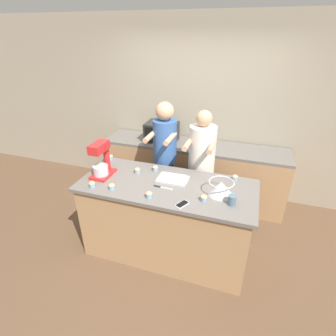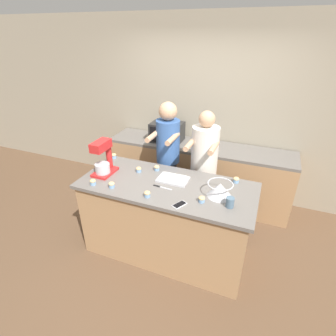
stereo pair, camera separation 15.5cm
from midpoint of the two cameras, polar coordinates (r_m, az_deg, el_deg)
The scene contains 21 objects.
ground_plane at distance 3.46m, azimuth 1.07°, elevation -17.23°, with size 16.00×16.00×0.00m, color brown.
back_wall at distance 4.16m, azimuth 9.45°, elevation 12.10°, with size 10.00×0.06×2.70m.
island_counter at distance 3.14m, azimuth 1.15°, elevation -11.01°, with size 1.94×0.84×0.96m.
back_counter at distance 4.18m, azimuth 7.40°, elevation -0.91°, with size 2.80×0.60×0.92m.
person_left at distance 3.47m, azimuth 1.25°, elevation 1.53°, with size 0.32×0.49×1.69m.
person_right at distance 3.38m, azimuth 8.99°, elevation -0.64°, with size 0.35×0.51×1.64m.
stand_mixer at distance 3.07m, azimuth -12.50°, elevation 1.78°, with size 0.20×0.30×0.41m.
mixing_bowl at distance 2.70m, azimuth 12.86°, elevation -4.57°, with size 0.26×0.26×0.15m.
baking_tray at distance 2.93m, azimuth 2.62°, elevation -2.42°, with size 0.34×0.22×0.04m.
microwave_oven at distance 4.07m, azimuth 0.90°, elevation 7.86°, with size 0.47×0.36×0.29m.
cell_phone at distance 2.55m, azimuth 4.27°, elevation -8.00°, with size 0.13×0.16×0.01m.
drinking_glass at distance 2.58m, azimuth 15.04°, elevation -7.26°, with size 0.08×0.08×0.10m.
knife at distance 2.81m, azimuth 0.11°, elevation -4.21°, with size 0.22×0.03×0.01m.
cupcake_0 at distance 2.65m, azimuth -2.87°, elevation -5.69°, with size 0.07×0.07×0.07m.
cupcake_1 at distance 2.60m, azimuth 9.05°, elevation -6.74°, with size 0.07×0.07×0.07m.
cupcake_2 at distance 3.13m, azimuth -1.04°, elevation 0.02°, with size 0.07×0.07×0.07m.
cupcake_3 at distance 3.00m, azimuth 16.05°, elevation -2.49°, with size 0.07×0.07×0.07m.
cupcake_4 at distance 2.94m, azimuth -14.59°, elevation -2.96°, with size 0.07×0.07×0.07m.
cupcake_5 at distance 2.84m, azimuth -10.66°, elevation -3.61°, with size 0.07×0.07×0.07m.
cupcake_6 at distance 3.11m, azimuth -4.98°, elevation -0.33°, with size 0.07×0.07×0.07m.
cupcake_7 at distance 3.50m, azimuth -10.45°, elevation 2.64°, with size 0.07×0.07×0.07m.
Camera 2 is at (0.93, -2.27, 2.44)m, focal length 28.00 mm.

